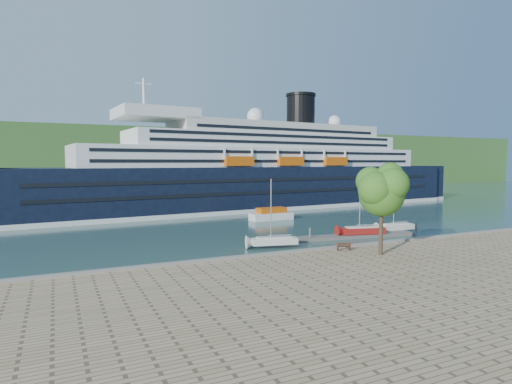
{
  "coord_description": "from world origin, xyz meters",
  "views": [
    {
      "loc": [
        -33.19,
        -39.9,
        10.81
      ],
      "look_at": [
        -0.33,
        30.0,
        5.41
      ],
      "focal_mm": 30.0,
      "sensor_mm": 36.0,
      "label": 1
    }
  ],
  "objects": [
    {
      "name": "ground",
      "position": [
        0.0,
        0.0,
        0.0
      ],
      "size": [
        400.0,
        400.0,
        0.0
      ],
      "primitive_type": "plane",
      "color": "#2E534B",
      "rests_on": "ground"
    },
    {
      "name": "far_hillside",
      "position": [
        0.0,
        145.0,
        12.0
      ],
      "size": [
        400.0,
        50.0,
        24.0
      ],
      "primitive_type": "cube",
      "color": "#2F5A24",
      "rests_on": "ground"
    },
    {
      "name": "quay_coping",
      "position": [
        0.0,
        -0.2,
        1.15
      ],
      "size": [
        220.0,
        0.5,
        0.3
      ],
      "primitive_type": "cube",
      "color": "slate",
      "rests_on": "promenade"
    },
    {
      "name": "cruise_ship",
      "position": [
        9.29,
        50.79,
        13.86
      ],
      "size": [
        124.6,
        29.18,
        27.73
      ],
      "primitive_type": null,
      "rotation": [
        0.0,
        0.0,
        0.09
      ],
      "color": "black",
      "rests_on": "ground"
    },
    {
      "name": "park_bench",
      "position": [
        -4.41,
        -1.58,
        1.49
      ],
      "size": [
        1.66,
        1.19,
        0.98
      ],
      "primitive_type": null,
      "rotation": [
        0.0,
        0.0,
        -0.41
      ],
      "color": "#402112",
      "rests_on": "promenade"
    },
    {
      "name": "promenade_tree",
      "position": [
        -2.16,
        -4.99,
        6.28
      ],
      "size": [
        6.38,
        6.38,
        10.56
      ],
      "primitive_type": null,
      "color": "#2B631A",
      "rests_on": "promenade"
    },
    {
      "name": "floating_pontoon",
      "position": [
        5.07,
        9.17,
        0.22
      ],
      "size": [
        19.79,
        5.07,
        0.44
      ],
      "primitive_type": null,
      "rotation": [
        0.0,
        0.0,
        -0.14
      ],
      "color": "#68645C",
      "rests_on": "ground"
    },
    {
      "name": "sailboat_white_near",
      "position": [
        -8.38,
        7.43,
        4.16
      ],
      "size": [
        6.68,
        3.16,
        8.33
      ],
      "primitive_type": null,
      "rotation": [
        0.0,
        0.0,
        -0.22
      ],
      "color": "silver",
      "rests_on": "ground"
    },
    {
      "name": "sailboat_red",
      "position": [
        6.79,
        8.92,
        4.57
      ],
      "size": [
        7.35,
        3.57,
        9.15
      ],
      "primitive_type": null,
      "rotation": [
        0.0,
        0.0,
        -0.24
      ],
      "color": "maroon",
      "rests_on": "ground"
    },
    {
      "name": "sailboat_white_far",
      "position": [
        14.07,
        9.98,
        4.21
      ],
      "size": [
        6.6,
        2.14,
        8.42
      ],
      "primitive_type": null,
      "rotation": [
        0.0,
        0.0,
        -0.05
      ],
      "color": "silver",
      "rests_on": "ground"
    },
    {
      "name": "tender_launch",
      "position": [
        3.37,
        31.12,
        1.15
      ],
      "size": [
        8.4,
        3.15,
        2.29
      ],
      "primitive_type": null,
      "rotation": [
        0.0,
        0.0,
        0.04
      ],
      "color": "#C9540B",
      "rests_on": "ground"
    }
  ]
}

